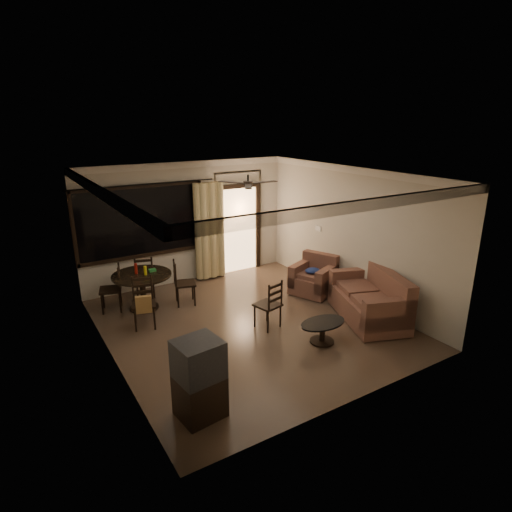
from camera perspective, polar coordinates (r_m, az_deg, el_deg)
ground at (r=8.21m, az=-0.96°, el=-8.99°), size 5.50×5.50×0.00m
room_shell at (r=9.34m, az=-3.46°, el=6.27°), size 5.50×6.70×5.50m
dining_table at (r=8.91m, az=-14.93°, el=-3.30°), size 1.18×1.18×0.96m
dining_chair_west at (r=9.10m, az=-18.65°, el=-5.23°), size 0.52×0.52×0.95m
dining_chair_east at (r=9.05m, az=-9.49°, el=-4.63°), size 0.52×0.52×0.95m
dining_chair_south at (r=8.22m, az=-14.66°, el=-7.21°), size 0.52×0.56×0.95m
dining_chair_north at (r=9.57m, az=-14.56°, el=-3.69°), size 0.52×0.52×0.95m
tv_cabinet at (r=5.72m, az=-7.57°, el=-15.93°), size 0.62×0.57×1.08m
sofa at (r=8.53m, az=15.14°, el=-5.75°), size 1.51×2.00×0.95m
armchair at (r=9.55m, az=7.79°, el=-2.90°), size 1.09×1.09×0.83m
coffee_table at (r=7.56m, az=8.86°, el=-9.57°), size 0.86×0.52×0.38m
side_chair at (r=7.96m, az=1.62°, el=-7.64°), size 0.50×0.50×0.94m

